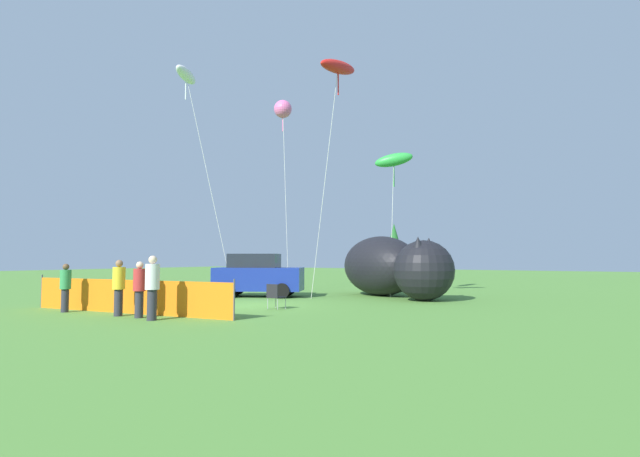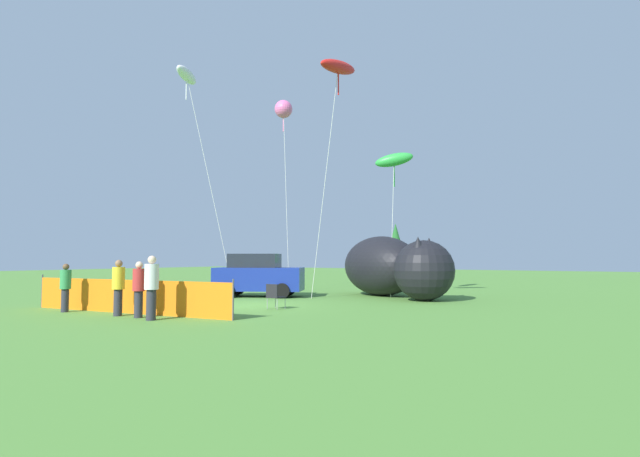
# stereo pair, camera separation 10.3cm
# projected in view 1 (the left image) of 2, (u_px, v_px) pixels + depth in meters

# --- Properties ---
(ground_plane) EXTENTS (120.00, 120.00, 0.00)m
(ground_plane) POSITION_uv_depth(u_px,v_px,m) (246.00, 306.00, 18.96)
(ground_plane) COLOR #548C38
(parked_car) EXTENTS (4.41, 3.36, 2.00)m
(parked_car) POSITION_uv_depth(u_px,v_px,m) (258.00, 275.00, 23.28)
(parked_car) COLOR navy
(parked_car) RESTS_ON ground
(folding_chair) EXTENTS (0.55, 0.55, 0.89)m
(folding_chair) POSITION_uv_depth(u_px,v_px,m) (275.00, 295.00, 17.68)
(folding_chair) COLOR black
(folding_chair) RESTS_ON ground
(inflatable_cat) EXTENTS (6.97, 5.51, 2.85)m
(inflatable_cat) POSITION_uv_depth(u_px,v_px,m) (391.00, 268.00, 23.22)
(inflatable_cat) COLOR black
(inflatable_cat) RESTS_ON ground
(safety_fence) EXTENTS (8.55, 0.99, 1.20)m
(safety_fence) POSITION_uv_depth(u_px,v_px,m) (127.00, 297.00, 16.35)
(safety_fence) COLOR orange
(safety_fence) RESTS_ON ground
(spectator_in_blue_shirt) EXTENTS (0.37, 0.37, 1.71)m
(spectator_in_blue_shirt) POSITION_uv_depth(u_px,v_px,m) (139.00, 287.00, 15.13)
(spectator_in_blue_shirt) COLOR #2D2D38
(spectator_in_blue_shirt) RESTS_ON ground
(spectator_in_white_shirt) EXTENTS (0.41, 0.41, 1.88)m
(spectator_in_white_shirt) POSITION_uv_depth(u_px,v_px,m) (152.00, 285.00, 14.53)
(spectator_in_white_shirt) COLOR #2D2D38
(spectator_in_white_shirt) RESTS_ON ground
(spectator_in_red_shirt) EXTENTS (0.38, 0.38, 1.75)m
(spectator_in_red_shirt) POSITION_uv_depth(u_px,v_px,m) (119.00, 285.00, 15.60)
(spectator_in_red_shirt) COLOR #2D2D38
(spectator_in_red_shirt) RESTS_ON ground
(spectator_in_grey_shirt) EXTENTS (0.35, 0.35, 1.62)m
(spectator_in_grey_shirt) POSITION_uv_depth(u_px,v_px,m) (65.00, 286.00, 16.69)
(spectator_in_grey_shirt) COLOR #2D2D38
(spectator_in_grey_shirt) RESTS_ON ground
(kite_red_lizard) EXTENTS (1.47, 3.01, 11.16)m
(kite_red_lizard) POSITION_uv_depth(u_px,v_px,m) (338.00, 68.00, 22.79)
(kite_red_lizard) COLOR silver
(kite_red_lizard) RESTS_ON ground
(kite_green_fish) EXTENTS (2.00, 1.33, 6.99)m
(kite_green_fish) POSITION_uv_depth(u_px,v_px,m) (394.00, 160.00, 23.93)
(kite_green_fish) COLOR silver
(kite_green_fish) RESTS_ON ground
(kite_white_ghost) EXTENTS (3.21, 2.11, 11.70)m
(kite_white_ghost) POSITION_uv_depth(u_px,v_px,m) (186.00, 76.00, 25.76)
(kite_white_ghost) COLOR silver
(kite_white_ghost) RESTS_ON ground
(kite_pink_octopus) EXTENTS (1.75, 1.61, 10.87)m
(kite_pink_octopus) POSITION_uv_depth(u_px,v_px,m) (283.00, 110.00, 28.63)
(kite_pink_octopus) COLOR silver
(kite_pink_octopus) RESTS_ON ground
(horizon_tree_west) EXTENTS (2.21, 2.21, 5.28)m
(horizon_tree_west) POSITION_uv_depth(u_px,v_px,m) (394.00, 243.00, 50.41)
(horizon_tree_west) COLOR brown
(horizon_tree_west) RESTS_ON ground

